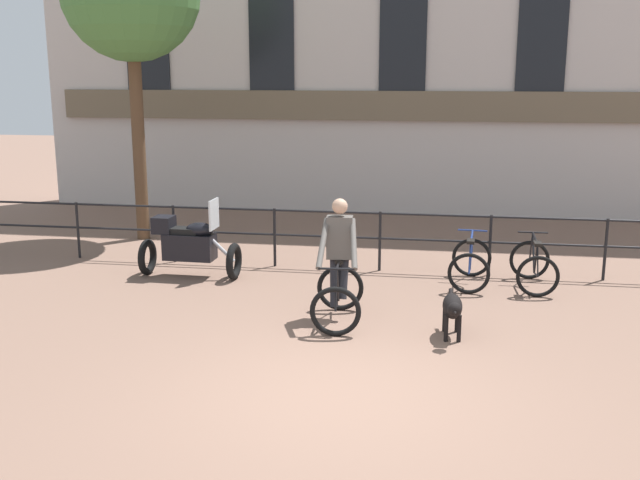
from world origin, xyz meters
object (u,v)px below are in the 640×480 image
(dog, at_px, (453,308))
(cyclist_with_bike, at_px, (339,267))
(parked_bicycle_near_lamp, at_px, (470,264))
(parked_motorcycle, at_px, (189,245))
(parked_bicycle_mid_left, at_px, (534,266))

(dog, bearing_deg, cyclist_with_bike, 159.45)
(cyclist_with_bike, xyz_separation_m, parked_bicycle_near_lamp, (1.87, 2.07, -0.41))
(dog, bearing_deg, parked_motorcycle, 149.33)
(parked_motorcycle, bearing_deg, cyclist_with_bike, -121.02)
(parked_bicycle_mid_left, bearing_deg, parked_bicycle_near_lamp, -0.89)
(parked_motorcycle, xyz_separation_m, parked_bicycle_near_lamp, (4.68, 0.28, -0.20))
(parked_motorcycle, distance_m, parked_bicycle_near_lamp, 4.69)
(dog, relative_size, parked_bicycle_mid_left, 0.87)
(parked_bicycle_mid_left, bearing_deg, dog, 62.14)
(parked_bicycle_mid_left, bearing_deg, cyclist_with_bike, 34.83)
(dog, distance_m, parked_motorcycle, 4.94)
(parked_bicycle_near_lamp, bearing_deg, cyclist_with_bike, 51.98)
(parked_motorcycle, xyz_separation_m, parked_bicycle_mid_left, (5.68, 0.28, -0.20))
(cyclist_with_bike, distance_m, parked_bicycle_mid_left, 3.56)
(cyclist_with_bike, height_order, parked_bicycle_near_lamp, cyclist_with_bike)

